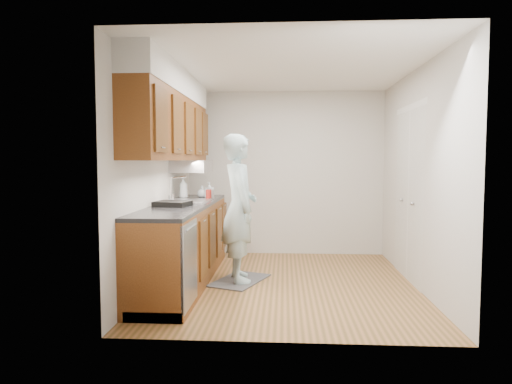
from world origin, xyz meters
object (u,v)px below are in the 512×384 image
person (239,198)px  soda_can (209,195)px  soap_bottle_b (209,190)px  soap_bottle_c (202,192)px  soap_bottle_a (183,188)px  steel_can (212,194)px  dish_rack (172,204)px

person → soda_can: (-0.45, 0.49, 0.00)m
soap_bottle_b → soap_bottle_c: (-0.11, 0.02, -0.02)m
person → soap_bottle_c: (-0.59, 0.79, 0.02)m
soap_bottle_a → soap_bottle_c: bearing=38.6°
soap_bottle_b → soap_bottle_c: 0.11m
soap_bottle_b → steel_can: bearing=-66.5°
person → soap_bottle_a: (-0.81, 0.62, 0.08)m
person → soap_bottle_b: 0.92m
steel_can → person: bearing=-56.5°
soap_bottle_c → person: bearing=-53.2°
soap_bottle_c → steel_can: bearing=-40.4°
dish_rack → person: bearing=39.9°
person → steel_can: person is taller
soda_can → steel_can: soda_can is taller
steel_can → soda_can: bearing=-95.3°
person → soap_bottle_c: person is taller
soap_bottle_a → dish_rack: bearing=-84.3°
soda_can → dish_rack: 0.92m
person → soda_can: person is taller
soda_can → dish_rack: (-0.26, -0.88, -0.04)m
soda_can → steel_can: (0.02, 0.17, -0.01)m
soap_bottle_a → steel_can: soap_bottle_a is taller
soap_bottle_b → steel_can: (0.05, -0.12, -0.05)m
soap_bottle_c → soda_can: bearing=-64.8°
soap_bottle_c → dish_rack: soap_bottle_c is taller
person → soap_bottle_a: bearing=36.8°
soda_can → person: bearing=-47.4°
soap_bottle_b → soap_bottle_c: soap_bottle_b is taller
dish_rack → soda_can: bearing=84.8°
soap_bottle_a → dish_rack: (0.10, -1.01, -0.12)m
soap_bottle_c → soda_can: (0.14, -0.30, -0.02)m
person → soap_bottle_b: person is taller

